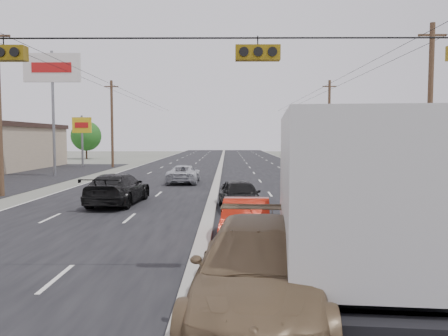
{
  "coord_description": "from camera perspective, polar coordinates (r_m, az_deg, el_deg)",
  "views": [
    {
      "loc": [
        0.78,
        -10.43,
        3.47
      ],
      "look_at": [
        0.65,
        7.67,
        2.2
      ],
      "focal_mm": 35.0,
      "sensor_mm": 36.0,
      "label": 1
    }
  ],
  "objects": [
    {
      "name": "ground",
      "position": [
        11.02,
        -3.8,
        -14.34
      ],
      "size": [
        200.0,
        200.0,
        0.0
      ],
      "primitive_type": "plane",
      "color": "#606356",
      "rests_on": "ground"
    },
    {
      "name": "tree_left_far",
      "position": [
        74.02,
        -17.56,
        4.01
      ],
      "size": [
        4.8,
        4.8,
        6.12
      ],
      "color": "#382619",
      "rests_on": "ground"
    },
    {
      "name": "tan_sedan",
      "position": [
        8.75,
        4.57,
        -13.16
      ],
      "size": [
        3.06,
        6.32,
        1.77
      ],
      "primitive_type": "imported",
      "rotation": [
        0.0,
        0.0,
        -0.1
      ],
      "color": "brown",
      "rests_on": "ground"
    },
    {
      "name": "box_truck",
      "position": [
        10.52,
        15.33,
        -3.92
      ],
      "size": [
        3.48,
        8.07,
        3.98
      ],
      "rotation": [
        0.0,
        0.0,
        -0.1
      ],
      "color": "black",
      "rests_on": "ground"
    },
    {
      "name": "center_median",
      "position": [
        40.58,
        -0.7,
        -0.76
      ],
      "size": [
        0.5,
        160.0,
        0.2
      ],
      "primitive_type": "cube",
      "color": "gray",
      "rests_on": "ground"
    },
    {
      "name": "tree_right_far",
      "position": [
        81.87,
        11.16,
        4.97
      ],
      "size": [
        6.4,
        6.4,
        8.16
      ],
      "color": "#382619",
      "rests_on": "ground"
    },
    {
      "name": "road_surface",
      "position": [
        40.58,
        -0.7,
        -0.9
      ],
      "size": [
        20.0,
        160.0,
        0.02
      ],
      "primitive_type": "cube",
      "color": "black",
      "rests_on": "ground"
    },
    {
      "name": "parking_lot",
      "position": [
        39.79,
        -26.15,
        -1.41
      ],
      "size": [
        10.0,
        42.0,
        0.02
      ],
      "primitive_type": "cube",
      "color": "black",
      "rests_on": "ground"
    },
    {
      "name": "queue_car_b",
      "position": [
        18.94,
        12.82,
        -4.74
      ],
      "size": [
        1.56,
        3.85,
        1.24
      ],
      "primitive_type": "imported",
      "rotation": [
        0.0,
        0.0,
        0.07
      ],
      "color": "white",
      "rests_on": "ground"
    },
    {
      "name": "oncoming_far",
      "position": [
        33.27,
        -5.28,
        -0.82
      ],
      "size": [
        2.27,
        4.9,
        1.36
      ],
      "primitive_type": "imported",
      "rotation": [
        0.0,
        0.0,
        3.14
      ],
      "color": "#B2B4BA",
      "rests_on": "ground"
    },
    {
      "name": "queue_car_c",
      "position": [
        24.82,
        14.21,
        -2.47
      ],
      "size": [
        2.47,
        5.22,
        1.44
      ],
      "primitive_type": "imported",
      "rotation": [
        0.0,
        0.0,
        -0.01
      ],
      "color": "#A5A8AD",
      "rests_on": "ground"
    },
    {
      "name": "utility_pole_right_b",
      "position": [
        28.05,
        25.3,
        6.97
      ],
      "size": [
        1.6,
        0.3,
        10.0
      ],
      "color": "#422D1E",
      "rests_on": "ground"
    },
    {
      "name": "tree_right_mid",
      "position": [
        57.23,
        14.84,
        4.74
      ],
      "size": [
        5.6,
        5.6,
        7.14
      ],
      "color": "#382619",
      "rests_on": "ground"
    },
    {
      "name": "queue_car_a",
      "position": [
        20.67,
        2.12,
        -3.59
      ],
      "size": [
        2.32,
        4.52,
        1.47
      ],
      "primitive_type": "imported",
      "rotation": [
        0.0,
        0.0,
        0.14
      ],
      "color": "black",
      "rests_on": "ground"
    },
    {
      "name": "red_sedan",
      "position": [
        14.34,
        2.89,
        -7.07
      ],
      "size": [
        1.82,
        4.43,
        1.43
      ],
      "primitive_type": "imported",
      "rotation": [
        0.0,
        0.0,
        -0.07
      ],
      "color": "#A3190A",
      "rests_on": "ground"
    },
    {
      "name": "utility_pole_right_c",
      "position": [
        51.8,
        13.55,
        5.71
      ],
      "size": [
        1.6,
        0.3,
        10.0
      ],
      "color": "#422D1E",
      "rests_on": "ground"
    },
    {
      "name": "utility_pole_left_c",
      "position": [
        52.17,
        -14.42,
        5.68
      ],
      "size": [
        1.6,
        0.3,
        10.0
      ],
      "color": "#422D1E",
      "rests_on": "ground"
    },
    {
      "name": "pole_sign_billboard",
      "position": [
        41.71,
        -21.52,
        11.17
      ],
      "size": [
        5.0,
        0.25,
        11.0
      ],
      "color": "slate",
      "rests_on": "ground"
    },
    {
      "name": "oncoming_near",
      "position": [
        23.24,
        -13.7,
        -2.68
      ],
      "size": [
        2.64,
        5.71,
        1.61
      ],
      "primitive_type": "imported",
      "rotation": [
        0.0,
        0.0,
        3.07
      ],
      "color": "black",
      "rests_on": "ground"
    },
    {
      "name": "traffic_signals",
      "position": [
        10.64,
        3.86,
        14.98
      ],
      "size": [
        25.0,
        0.3,
        0.54
      ],
      "color": "black",
      "rests_on": "ground"
    },
    {
      "name": "pole_sign_far",
      "position": [
        53.16,
        -18.07,
        4.82
      ],
      "size": [
        2.2,
        0.25,
        6.0
      ],
      "color": "slate",
      "rests_on": "ground"
    }
  ]
}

